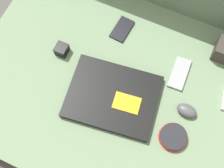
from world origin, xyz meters
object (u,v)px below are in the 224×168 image
Objects in this scene: laptop at (113,97)px; computer_mouse at (187,111)px; speaker_puck at (173,137)px; phone_silver at (179,73)px; charger_brick at (62,49)px; phone_black at (122,29)px.

laptop is 0.25m from computer_mouse.
speaker_puck is (0.24, -0.04, -0.00)m from laptop.
computer_mouse is at bearing 84.15° from speaker_puck.
phone_silver is (-0.06, 0.22, -0.01)m from speaker_puck.
charger_brick is at bearing 164.83° from speaker_puck.
laptop is 7.55× the size of charger_brick.
computer_mouse reaches higher than phone_silver.
phone_black is (-0.32, 0.30, -0.01)m from speaker_puck.
phone_silver is 0.43m from charger_brick.
phone_black is at bearing 99.24° from laptop.
phone_black is 2.37× the size of charger_brick.
laptop reaches higher than phone_silver.
speaker_puck is at bearing -15.17° from charger_brick.
charger_brick is (-0.16, -0.17, 0.01)m from phone_black.
laptop is 0.24m from speaker_puck.
speaker_puck is 0.75× the size of phone_silver.
charger_brick is at bearing -179.96° from computer_mouse.
speaker_puck is at bearing -18.23° from laptop.
charger_brick reaches higher than phone_black.
phone_silver is (0.18, 0.18, -0.01)m from laptop.
charger_brick is at bearing -170.10° from phone_silver.
phone_silver is 1.19× the size of phone_black.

